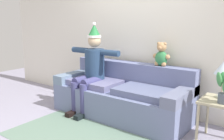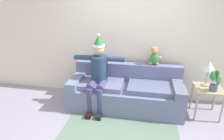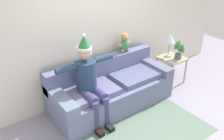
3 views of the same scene
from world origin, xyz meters
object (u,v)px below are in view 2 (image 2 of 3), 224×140
(teddy_bear, at_px, (154,57))
(side_table, at_px, (208,92))
(couch, at_px, (126,91))
(table_lamp, at_px, (209,67))
(potted_plant, at_px, (215,80))
(person_seated, at_px, (98,72))

(teddy_bear, relative_size, side_table, 0.65)
(couch, distance_m, table_lamp, 1.66)
(table_lamp, xyz_separation_m, potted_plant, (0.07, -0.21, -0.17))
(teddy_bear, bearing_deg, table_lamp, -15.15)
(teddy_bear, xyz_separation_m, potted_plant, (1.07, -0.48, -0.24))
(person_seated, bearing_deg, potted_plant, -0.56)
(side_table, xyz_separation_m, potted_plant, (0.04, -0.11, 0.30))
(teddy_bear, distance_m, table_lamp, 1.03)
(couch, height_order, potted_plant, potted_plant)
(person_seated, bearing_deg, table_lamp, 5.13)
(person_seated, bearing_deg, couch, 16.94)
(side_table, bearing_deg, couch, 177.13)
(person_seated, height_order, potted_plant, person_seated)
(side_table, bearing_deg, teddy_bear, 160.29)
(table_lamp, bearing_deg, person_seated, -174.87)
(teddy_bear, bearing_deg, person_seated, -157.16)
(teddy_bear, xyz_separation_m, table_lamp, (0.99, -0.27, -0.06))
(couch, bearing_deg, table_lamp, 0.78)
(couch, bearing_deg, potted_plant, -6.64)
(couch, relative_size, side_table, 3.87)
(couch, distance_m, teddy_bear, 0.92)
(potted_plant, bearing_deg, person_seated, 179.44)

